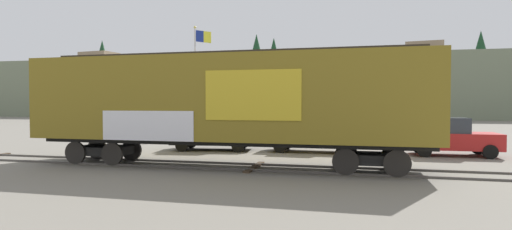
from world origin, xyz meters
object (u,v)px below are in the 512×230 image
at_px(freight_car, 226,100).
at_px(parked_car_black, 212,134).
at_px(parked_car_red, 450,137).
at_px(parked_car_tan, 313,136).
at_px(flagpole, 198,68).

bearing_deg(freight_car, parked_car_black, 113.90).
bearing_deg(freight_car, parked_car_red, 30.25).
relative_size(parked_car_tan, parked_car_red, 1.18).
relative_size(freight_car, parked_car_black, 3.48).
height_order(parked_car_tan, parked_car_red, parked_car_red).
distance_m(flagpole, parked_car_red, 16.20).
relative_size(parked_car_black, parked_car_tan, 0.93).
xyz_separation_m(parked_car_black, parked_car_tan, (5.33, 0.24, -0.05)).
xyz_separation_m(parked_car_tan, parked_car_red, (6.48, -0.10, 0.07)).
relative_size(flagpole, parked_car_red, 1.90).
bearing_deg(parked_car_black, parked_car_red, 0.68).
height_order(parked_car_black, parked_car_red, parked_car_red).
bearing_deg(flagpole, parked_car_black, -63.51).
xyz_separation_m(parked_car_black, parked_car_red, (11.81, 0.14, 0.02)).
relative_size(freight_car, parked_car_tan, 3.23).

